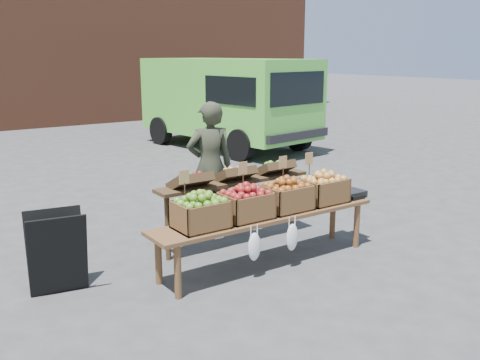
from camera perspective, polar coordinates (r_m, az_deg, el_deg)
ground at (r=5.39m, az=2.33°, el=-11.43°), size 80.00×80.00×0.00m
delivery_van at (r=13.02m, az=-1.35°, el=8.14°), size 2.83×5.00×2.12m
vendor at (r=6.94m, az=-3.22°, el=1.52°), size 0.70×0.57×1.67m
chalkboard_sign at (r=5.43m, az=-18.96°, el=-7.31°), size 0.58×0.38×0.82m
back_table at (r=6.39m, az=-0.58°, el=-2.41°), size 2.10×0.44×1.04m
display_bench at (r=5.86m, az=2.81°, el=-6.31°), size 2.70×0.56×0.57m
crate_golden_apples at (r=5.29m, az=-4.24°, el=-3.70°), size 0.50×0.40×0.28m
crate_russet_pears at (r=5.58m, az=0.62°, el=-2.76°), size 0.50×0.40×0.28m
crate_red_apples at (r=5.90m, az=4.98°, el=-1.89°), size 0.50×0.40×0.28m
crate_green_apples at (r=6.26m, az=8.85°, el=-1.12°), size 0.50×0.40×0.28m
weighing_scale at (r=6.58m, az=11.51°, el=-1.42°), size 0.34×0.30×0.08m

